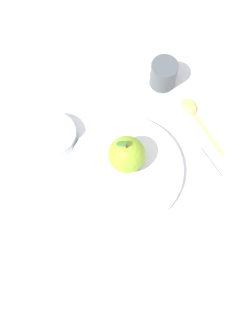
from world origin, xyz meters
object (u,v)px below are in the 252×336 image
object	(u,v)px
side_bowl	(54,135)
knife	(197,149)
dinner_plate	(126,169)
apple	(127,153)
cup	(164,73)
spoon	(193,112)

from	to	relation	value
side_bowl	knife	bearing A→B (deg)	-161.69
dinner_plate	apple	world-z (taller)	apple
apple	cup	xyz separation A→B (m)	(0.00, -0.23, -0.02)
apple	side_bowl	distance (m)	0.19
cup	knife	distance (m)	0.20
side_bowl	spoon	bearing A→B (deg)	-145.36
knife	dinner_plate	bearing A→B (deg)	40.81
dinner_plate	cup	size ratio (longest dim) A/B	3.70
side_bowl	cup	xyz separation A→B (m)	(-0.18, -0.24, 0.02)
apple	cup	bearing A→B (deg)	-89.05
dinner_plate	cup	world-z (taller)	cup
side_bowl	spoon	distance (m)	0.34
spoon	dinner_plate	bearing A→B (deg)	65.51
dinner_plate	knife	size ratio (longest dim) A/B	1.43
knife	spoon	xyz separation A→B (m)	(0.04, -0.09, 0.00)
cup	spoon	bearing A→B (deg)	153.25
side_bowl	apple	bearing A→B (deg)	-176.36
cup	dinner_plate	bearing A→B (deg)	92.29
cup	spoon	xyz separation A→B (m)	(-0.10, 0.05, -0.03)
side_bowl	knife	world-z (taller)	side_bowl
apple	spoon	bearing A→B (deg)	-118.37
apple	cup	world-z (taller)	apple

